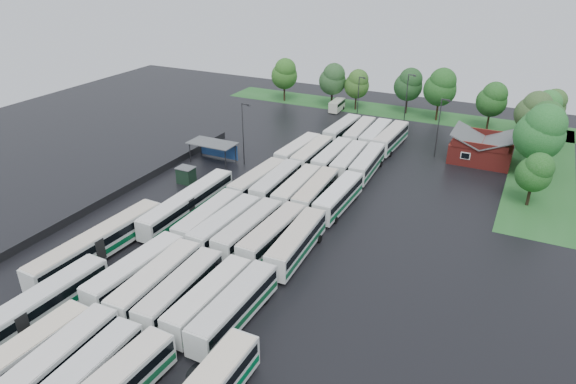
% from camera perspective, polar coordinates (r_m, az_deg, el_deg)
% --- Properties ---
extents(ground, '(160.00, 160.00, 0.00)m').
position_cam_1_polar(ground, '(65.16, -6.31, -5.75)').
color(ground, black).
rests_on(ground, ground).
extents(brick_building, '(10.07, 8.60, 5.39)m').
position_cam_1_polar(brick_building, '(94.89, 20.66, 4.32)').
color(brick_building, maroon).
rests_on(brick_building, ground).
extents(wash_shed, '(8.20, 4.20, 3.58)m').
position_cam_1_polar(wash_shed, '(89.09, -8.26, 5.18)').
color(wash_shed, '#2D2D30').
rests_on(wash_shed, ground).
extents(utility_hut, '(2.70, 2.20, 2.62)m').
position_cam_1_polar(utility_hut, '(82.15, -11.26, 1.87)').
color(utility_hut, black).
rests_on(utility_hut, ground).
extents(grass_strip_north, '(80.00, 10.00, 0.01)m').
position_cam_1_polar(grass_strip_north, '(119.69, 11.44, 8.78)').
color(grass_strip_north, '#215B23').
rests_on(grass_strip_north, ground).
extents(grass_strip_east, '(10.00, 50.00, 0.01)m').
position_cam_1_polar(grass_strip_east, '(95.36, 26.39, 2.13)').
color(grass_strip_east, '#215B23').
rests_on(grass_strip_east, ground).
extents(west_fence, '(0.10, 50.00, 1.20)m').
position_cam_1_polar(west_fence, '(82.93, -16.43, 0.97)').
color(west_fence, '#2D2D30').
rests_on(west_fence, ground).
extents(bus_r0c0, '(3.14, 12.40, 3.42)m').
position_cam_1_polar(bus_r0c0, '(51.70, -27.05, -15.88)').
color(bus_r0c0, silver).
rests_on(bus_r0c0, ground).
extents(bus_r0c1, '(3.15, 12.88, 3.56)m').
position_cam_1_polar(bus_r0c1, '(49.74, -24.41, -16.98)').
color(bus_r0c1, silver).
rests_on(bus_r0c1, ground).
extents(bus_r0c2, '(3.02, 12.61, 3.49)m').
position_cam_1_polar(bus_r0c2, '(47.54, -22.00, -18.82)').
color(bus_r0c2, silver).
rests_on(bus_r0c2, ground).
extents(bus_r1c0, '(3.37, 13.05, 3.60)m').
position_cam_1_polar(bus_r1c0, '(58.51, -16.53, -8.50)').
color(bus_r1c0, silver).
rests_on(bus_r1c0, ground).
extents(bus_r1c1, '(3.19, 12.99, 3.59)m').
position_cam_1_polar(bus_r1c1, '(56.41, -14.40, -9.62)').
color(bus_r1c1, silver).
rests_on(bus_r1c1, ground).
extents(bus_r1c2, '(3.12, 12.55, 3.47)m').
position_cam_1_polar(bus_r1c2, '(54.71, -11.82, -10.64)').
color(bus_r1c2, silver).
rests_on(bus_r1c2, ground).
extents(bus_r1c3, '(2.78, 12.33, 3.42)m').
position_cam_1_polar(bus_r1c3, '(53.11, -8.73, -11.63)').
color(bus_r1c3, silver).
rests_on(bus_r1c3, ground).
extents(bus_r1c4, '(2.88, 12.79, 3.55)m').
position_cam_1_polar(bus_r1c4, '(51.58, -5.96, -12.64)').
color(bus_r1c4, silver).
rests_on(bus_r1c4, ground).
extents(bus_r2c0, '(2.86, 12.63, 3.50)m').
position_cam_1_polar(bus_r2c0, '(67.26, -8.81, -2.94)').
color(bus_r2c0, silver).
rests_on(bus_r2c0, ground).
extents(bus_r2c1, '(3.18, 12.83, 3.55)m').
position_cam_1_polar(bus_r2c1, '(65.42, -6.93, -3.67)').
color(bus_r2c1, silver).
rests_on(bus_r2c1, ground).
extents(bus_r2c2, '(3.08, 12.73, 3.52)m').
position_cam_1_polar(bus_r2c2, '(64.20, -4.40, -4.17)').
color(bus_r2c2, silver).
rests_on(bus_r2c2, ground).
extents(bus_r2c3, '(3.11, 12.87, 3.56)m').
position_cam_1_polar(bus_r2c3, '(62.88, -1.71, -4.77)').
color(bus_r2c3, silver).
rests_on(bus_r2c3, ground).
extents(bus_r2c4, '(3.35, 12.96, 3.58)m').
position_cam_1_polar(bus_r2c4, '(61.34, 0.98, -5.60)').
color(bus_r2c4, silver).
rests_on(bus_r2c4, ground).
extents(bus_r3c0, '(3.27, 12.66, 3.49)m').
position_cam_1_polar(bus_r3c0, '(77.16, -3.33, 1.23)').
color(bus_r3c0, silver).
rests_on(bus_r3c0, ground).
extents(bus_r3c1, '(2.93, 12.58, 3.49)m').
position_cam_1_polar(bus_r3c1, '(76.30, -1.28, 0.97)').
color(bus_r3c1, silver).
rests_on(bus_r3c1, ground).
extents(bus_r3c2, '(2.92, 12.39, 3.43)m').
position_cam_1_polar(bus_r3c2, '(74.67, 1.02, 0.37)').
color(bus_r3c2, silver).
rests_on(bus_r3c2, ground).
extents(bus_r3c3, '(3.14, 12.49, 3.45)m').
position_cam_1_polar(bus_r3c3, '(73.73, 3.12, -0.00)').
color(bus_r3c3, silver).
rests_on(bus_r3c3, ground).
extents(bus_r3c4, '(2.85, 12.57, 3.49)m').
position_cam_1_polar(bus_r3c4, '(72.47, 5.65, -0.56)').
color(bus_r3c4, silver).
rests_on(bus_r3c4, ground).
extents(bus_r4c0, '(3.24, 12.42, 3.42)m').
position_cam_1_polar(bus_r4c0, '(88.63, 1.14, 4.57)').
color(bus_r4c0, silver).
rests_on(bus_r4c0, ground).
extents(bus_r4c1, '(2.70, 12.39, 3.44)m').
position_cam_1_polar(bus_r4c1, '(87.14, 2.72, 4.18)').
color(bus_r4c1, silver).
rests_on(bus_r4c1, ground).
extents(bus_r4c2, '(2.77, 12.48, 3.47)m').
position_cam_1_polar(bus_r4c2, '(86.22, 4.96, 3.87)').
color(bus_r4c2, silver).
rests_on(bus_r4c2, ground).
extents(bus_r4c3, '(3.17, 12.58, 3.47)m').
position_cam_1_polar(bus_r4c3, '(84.91, 6.80, 3.43)').
color(bus_r4c3, silver).
rests_on(bus_r4c3, ground).
extents(bus_r4c4, '(3.17, 12.52, 3.46)m').
position_cam_1_polar(bus_r4c4, '(84.46, 8.80, 3.18)').
color(bus_r4c4, silver).
rests_on(bus_r4c4, ground).
extents(bus_r5c1, '(3.10, 12.58, 3.48)m').
position_cam_1_polar(bus_r5c1, '(99.45, 6.05, 6.84)').
color(bus_r5c1, silver).
rests_on(bus_r5c1, ground).
extents(bus_r5c2, '(3.07, 12.56, 3.47)m').
position_cam_1_polar(bus_r5c2, '(98.26, 7.96, 6.50)').
color(bus_r5c2, silver).
rests_on(bus_r5c2, ground).
extents(bus_r5c3, '(2.90, 12.75, 3.54)m').
position_cam_1_polar(bus_r5c3, '(97.17, 9.70, 6.18)').
color(bus_r5c3, silver).
rests_on(bus_r5c3, ground).
extents(bus_r5c4, '(3.13, 12.85, 3.55)m').
position_cam_1_polar(bus_r5c4, '(96.45, 11.39, 5.89)').
color(bus_r5c4, silver).
rests_on(bus_r5c4, ground).
extents(artic_bus_west_a, '(3.50, 19.00, 3.51)m').
position_cam_1_polar(artic_bus_west_a, '(56.22, -27.38, -12.23)').
color(artic_bus_west_a, silver).
rests_on(artic_bus_west_a, ground).
extents(artic_bus_west_b, '(2.63, 18.50, 3.43)m').
position_cam_1_polar(artic_bus_west_b, '(71.80, -11.02, -1.21)').
color(artic_bus_west_b, silver).
rests_on(artic_bus_west_b, ground).
extents(artic_bus_west_c, '(3.55, 19.19, 3.54)m').
position_cam_1_polar(artic_bus_west_c, '(65.12, -20.31, -5.38)').
color(artic_bus_west_c, silver).
rests_on(artic_bus_west_c, ground).
extents(minibus, '(2.33, 5.71, 2.46)m').
position_cam_1_polar(minibus, '(117.76, 5.46, 9.59)').
color(minibus, beige).
rests_on(minibus, ground).
extents(tree_north_0, '(6.21, 6.21, 10.28)m').
position_cam_1_polar(tree_north_0, '(124.05, -0.37, 13.03)').
color(tree_north_0, '#37261A').
rests_on(tree_north_0, ground).
extents(tree_north_1, '(6.15, 6.15, 10.19)m').
position_cam_1_polar(tree_north_1, '(119.44, 5.02, 12.41)').
color(tree_north_1, black).
rests_on(tree_north_1, ground).
extents(tree_north_2, '(5.59, 5.59, 9.26)m').
position_cam_1_polar(tree_north_2, '(118.21, 7.70, 11.84)').
color(tree_north_2, '#321F16').
rests_on(tree_north_2, ground).
extents(tree_north_3, '(6.19, 6.19, 10.25)m').
position_cam_1_polar(tree_north_3, '(117.04, 13.29, 11.58)').
color(tree_north_3, black).
rests_on(tree_north_3, ground).
extents(tree_north_4, '(6.83, 6.83, 11.31)m').
position_cam_1_polar(tree_north_4, '(113.58, 16.62, 11.14)').
color(tree_north_4, '#352313').
rests_on(tree_north_4, ground).
extents(tree_north_5, '(5.98, 5.98, 9.91)m').
position_cam_1_polar(tree_north_5, '(110.93, 21.79, 9.56)').
color(tree_north_5, '#312214').
rests_on(tree_north_5, ground).
extents(tree_north_6, '(5.46, 5.46, 9.04)m').
position_cam_1_polar(tree_north_6, '(113.86, 27.31, 8.62)').
color(tree_north_6, black).
rests_on(tree_north_6, ground).
extents(tree_east_0, '(5.00, 4.97, 8.22)m').
position_cam_1_polar(tree_east_0, '(79.65, 25.81, 2.02)').
color(tree_east_0, black).
rests_on(tree_east_0, ground).
extents(tree_east_1, '(7.57, 7.57, 12.54)m').
position_cam_1_polar(tree_east_1, '(88.17, 26.32, 6.02)').
color(tree_east_1, black).
rests_on(tree_east_1, ground).
extents(tree_east_2, '(6.88, 6.88, 11.39)m').
position_cam_1_polar(tree_east_2, '(94.66, 26.48, 6.73)').
color(tree_east_2, black).
rests_on(tree_east_2, ground).
extents(tree_east_3, '(6.39, 6.39, 10.58)m').
position_cam_1_polar(tree_east_3, '(103.93, 25.68, 8.10)').
color(tree_east_3, '#362719').
rests_on(tree_east_3, ground).
extents(tree_east_4, '(5.96, 5.96, 9.87)m').
position_cam_1_polar(tree_east_4, '(108.81, 26.68, 8.35)').
color(tree_east_4, black).
rests_on(tree_east_4, ground).
extents(lamp_post_ne, '(1.62, 0.32, 10.54)m').
position_cam_1_polar(lamp_post_ne, '(92.75, 16.48, 7.26)').
color(lamp_post_ne, '#2D2D30').
rests_on(lamp_post_ne, ground).
extents(lamp_post_nw, '(1.66, 0.32, 10.76)m').
position_cam_1_polar(lamp_post_nw, '(86.07, -4.95, 6.92)').
color(lamp_post_nw, '#2D2D30').
rests_on(lamp_post_nw, ground).
extents(lamp_post_back_w, '(1.45, 0.28, 9.43)m').
position_cam_1_polar(lamp_post_back_w, '(110.20, 7.88, 10.56)').
color(lamp_post_back_w, '#2D2D30').
rests_on(lamp_post_back_w, ground).
extents(lamp_post_back_e, '(1.65, 0.32, 10.71)m').
position_cam_1_polar(lamp_post_back_e, '(108.65, 13.11, 10.32)').
color(lamp_post_back_e, '#2D2D30').
rests_on(lamp_post_back_e, ground).
extents(puddle_0, '(3.64, 3.64, 0.01)m').
position_cam_1_polar(puddle_0, '(53.71, -19.76, -15.18)').
color(puddle_0, black).
rests_on(puddle_0, ground).
extents(puddle_1, '(4.01, 4.01, 0.01)m').
position_cam_1_polar(puddle_1, '(48.04, -8.80, -19.46)').
color(puddle_1, black).
rests_on(puddle_1, ground).
extents(puddle_2, '(8.10, 8.10, 0.01)m').
position_cam_1_polar(puddle_2, '(70.08, -13.00, -3.89)').
color(puddle_2, black).
rests_on(puddle_2, ground).
extents(puddle_3, '(3.35, 3.35, 0.01)m').
position_cam_1_polar(puddle_3, '(61.77, -0.03, -7.50)').
color(puddle_3, black).
rests_on(puddle_3, ground).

